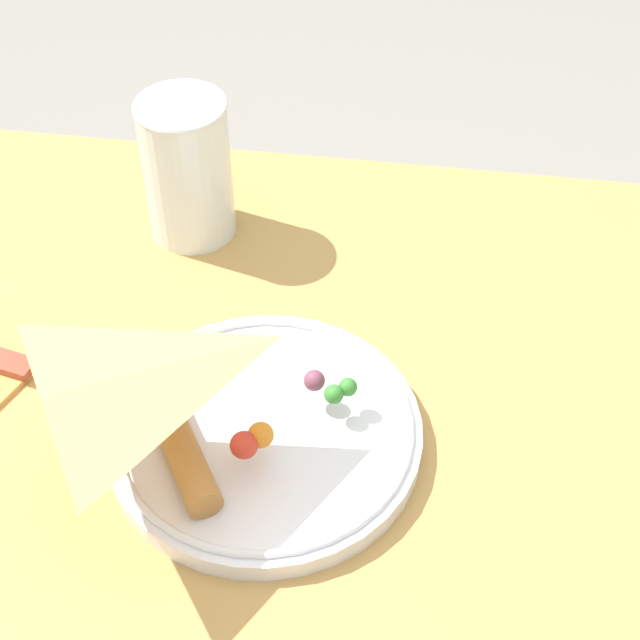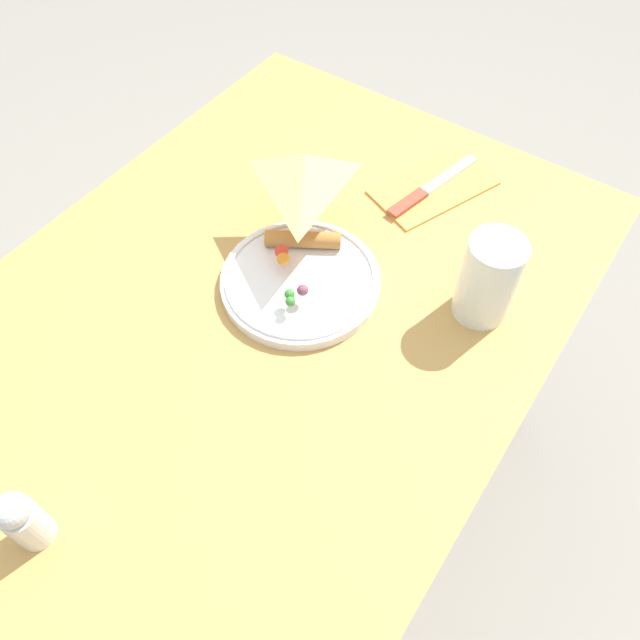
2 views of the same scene
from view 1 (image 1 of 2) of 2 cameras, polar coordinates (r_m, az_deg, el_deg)
name	(u,v)px [view 1 (image 1 of 2)]	position (r m, az deg, el deg)	size (l,w,h in m)	color
dining_table	(325,559)	(0.79, 0.32, -13.75)	(0.99, 0.73, 0.71)	tan
plate_pizza	(267,428)	(0.70, -3.12, -6.29)	(0.22, 0.22, 0.05)	white
milk_glass	(188,174)	(0.84, -7.69, 8.43)	(0.08, 0.08, 0.13)	white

